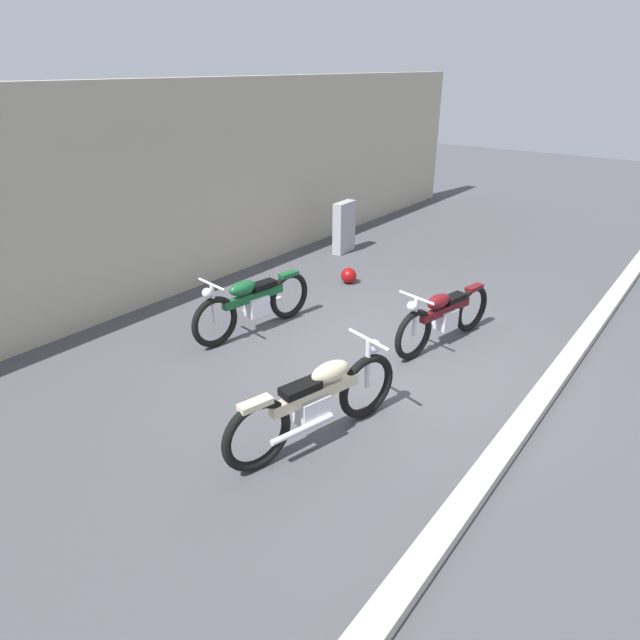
% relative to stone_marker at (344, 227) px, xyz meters
% --- Properties ---
extents(ground_plane, '(40.00, 40.00, 0.00)m').
position_rel_stone_marker_xyz_m(ground_plane, '(-3.25, -3.08, -0.52)').
color(ground_plane, '#47474C').
extents(building_wall, '(18.00, 0.30, 3.35)m').
position_rel_stone_marker_xyz_m(building_wall, '(-3.25, 1.04, 1.16)').
color(building_wall, '#B2A893').
rests_on(building_wall, ground_plane).
extents(curb_strip, '(18.00, 0.24, 0.12)m').
position_rel_stone_marker_xyz_m(curb_strip, '(-3.25, -5.04, -0.46)').
color(curb_strip, '#B7B2A8').
rests_on(curb_strip, ground_plane).
extents(stone_marker, '(0.57, 0.23, 1.04)m').
position_rel_stone_marker_xyz_m(stone_marker, '(0.00, 0.00, 0.00)').
color(stone_marker, '#9E9EA3').
rests_on(stone_marker, ground_plane).
extents(helmet, '(0.28, 0.28, 0.28)m').
position_rel_stone_marker_xyz_m(helmet, '(-1.42, -1.11, -0.38)').
color(helmet, maroon).
rests_on(helmet, ground_plane).
extents(motorcycle_green, '(2.06, 0.58, 0.93)m').
position_rel_stone_marker_xyz_m(motorcycle_green, '(-3.84, -1.12, -0.07)').
color(motorcycle_green, black).
rests_on(motorcycle_green, ground_plane).
extents(motorcycle_maroon, '(1.95, 0.64, 0.89)m').
position_rel_stone_marker_xyz_m(motorcycle_maroon, '(-2.54, -3.47, -0.09)').
color(motorcycle_maroon, black).
rests_on(motorcycle_maroon, ground_plane).
extents(motorcycle_cream, '(2.11, 0.78, 0.97)m').
position_rel_stone_marker_xyz_m(motorcycle_cream, '(-5.28, -3.41, -0.05)').
color(motorcycle_cream, black).
rests_on(motorcycle_cream, ground_plane).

